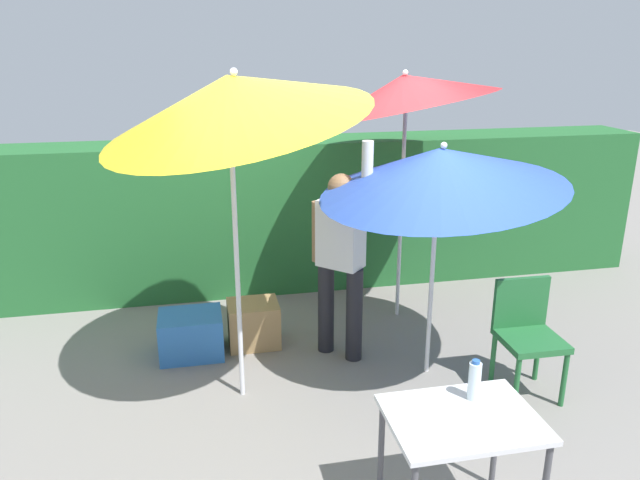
{
  "coord_description": "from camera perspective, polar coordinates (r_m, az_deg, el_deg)",
  "views": [
    {
      "loc": [
        -0.94,
        -4.18,
        2.61
      ],
      "look_at": [
        0.0,
        0.3,
        1.1
      ],
      "focal_mm": 34.19,
      "sensor_mm": 36.0,
      "label": 1
    }
  ],
  "objects": [
    {
      "name": "person_vendor",
      "position": [
        5.03,
        1.94,
        -1.22
      ],
      "size": [
        0.46,
        0.45,
        1.88
      ],
      "color": "black",
      "rests_on": "ground_plane"
    },
    {
      "name": "cooler_box",
      "position": [
        5.44,
        -11.97,
        -8.64
      ],
      "size": [
        0.54,
        0.44,
        0.37
      ],
      "primitive_type": "cube",
      "color": "#2D6BB7",
      "rests_on": "ground_plane"
    },
    {
      "name": "folding_table",
      "position": [
        3.49,
        13.13,
        -16.94
      ],
      "size": [
        0.8,
        0.6,
        0.71
      ],
      "color": "#4C4C51",
      "rests_on": "ground_plane"
    },
    {
      "name": "chair_plastic",
      "position": [
        4.93,
        18.78,
        -8.02
      ],
      "size": [
        0.45,
        0.45,
        0.89
      ],
      "color": "#236633",
      "rests_on": "ground_plane"
    },
    {
      "name": "crate_cardboard",
      "position": [
        5.52,
        -6.24,
        -7.78
      ],
      "size": [
        0.45,
        0.38,
        0.39
      ],
      "primitive_type": "cube",
      "color": "#9E7A4C",
      "rests_on": "ground_plane"
    },
    {
      "name": "hedge_row",
      "position": [
        6.65,
        -3.27,
        2.47
      ],
      "size": [
        8.0,
        0.7,
        1.61
      ],
      "primitive_type": "cube",
      "color": "#23602D",
      "rests_on": "ground_plane"
    },
    {
      "name": "ground_plane",
      "position": [
        5.02,
        0.72,
        -13.1
      ],
      "size": [
        24.0,
        24.0,
        0.0
      ],
      "primitive_type": "plane",
      "color": "gray"
    },
    {
      "name": "umbrella_orange",
      "position": [
        4.13,
        -8.23,
        12.86
      ],
      "size": [
        1.9,
        1.86,
        2.66
      ],
      "color": "silver",
      "rests_on": "ground_plane"
    },
    {
      "name": "bottle_water",
      "position": [
        3.54,
        14.26,
        -12.64
      ],
      "size": [
        0.07,
        0.07,
        0.24
      ],
      "color": "silver",
      "rests_on": "folding_table"
    },
    {
      "name": "umbrella_yellow",
      "position": [
        5.58,
        8.01,
        13.61
      ],
      "size": [
        1.69,
        1.65,
        2.56
      ],
      "color": "silver",
      "rests_on": "ground_plane"
    },
    {
      "name": "umbrella_rainbow",
      "position": [
        4.62,
        11.21,
        6.48
      ],
      "size": [
        1.88,
        1.86,
        2.0
      ],
      "color": "silver",
      "rests_on": "ground_plane"
    }
  ]
}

